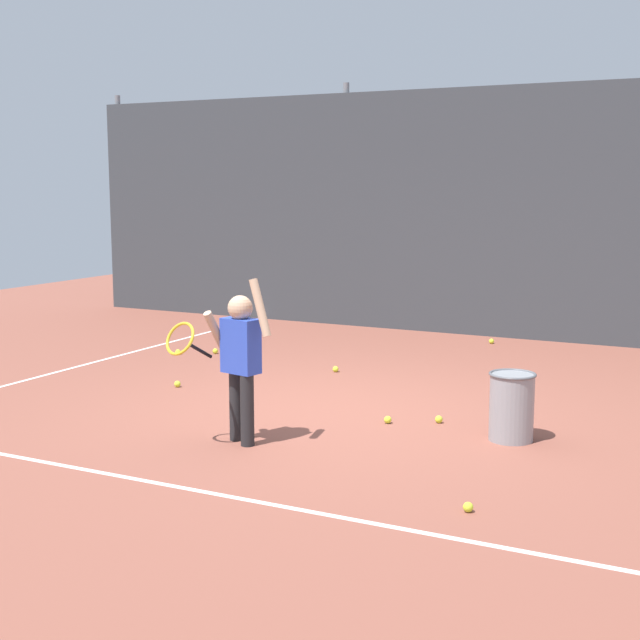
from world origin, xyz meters
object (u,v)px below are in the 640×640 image
object	(u,v)px
tennis_ball_0	(439,419)
tennis_ball_4	(177,384)
tennis_player	(238,355)
tennis_ball_5	(492,341)
tennis_ball_6	(388,420)
ball_hopper	(512,406)
tennis_ball_1	(215,351)
tennis_ball_2	(336,369)
tennis_ball_7	(468,507)
tennis_ball_8	(230,340)
tennis_ball_3	(178,352)

from	to	relation	value
tennis_ball_0	tennis_ball_4	bearing A→B (deg)	178.05
tennis_player	tennis_ball_5	size ratio (longest dim) A/B	20.46
tennis_ball_5	tennis_ball_0	bearing A→B (deg)	-80.35
tennis_player	tennis_ball_6	xyz separation A→B (m)	(0.85, 1.09, -0.69)
tennis_player	ball_hopper	distance (m)	2.26
tennis_ball_1	tennis_ball_2	bearing A→B (deg)	-9.36
ball_hopper	tennis_ball_6	distance (m)	1.12
ball_hopper	tennis_ball_5	bearing A→B (deg)	108.02
tennis_ball_6	tennis_ball_7	bearing A→B (deg)	-53.64
ball_hopper	tennis_ball_8	bearing A→B (deg)	148.48
tennis_ball_5	tennis_ball_8	size ratio (longest dim) A/B	1.00
tennis_ball_5	tennis_ball_6	distance (m)	4.24
tennis_ball_1	tennis_ball_6	xyz separation A→B (m)	(3.14, -2.01, 0.00)
tennis_ball_1	tennis_player	bearing A→B (deg)	-53.57
tennis_ball_5	tennis_ball_6	world-z (taller)	same
tennis_ball_3	tennis_ball_0	bearing A→B (deg)	-21.50
tennis_player	tennis_ball_1	distance (m)	3.92
tennis_ball_7	ball_hopper	bearing A→B (deg)	96.02
tennis_ball_0	tennis_ball_2	size ratio (longest dim) A/B	1.00
ball_hopper	tennis_ball_8	world-z (taller)	ball_hopper
tennis_ball_1	tennis_ball_2	world-z (taller)	same
tennis_ball_4	tennis_ball_5	bearing A→B (deg)	60.82
tennis_ball_6	tennis_ball_8	bearing A→B (deg)	141.08
tennis_ball_5	tennis_ball_2	bearing A→B (deg)	-112.77
tennis_ball_6	tennis_ball_8	world-z (taller)	same
tennis_ball_3	tennis_ball_5	distance (m)	4.06
tennis_player	tennis_ball_0	world-z (taller)	tennis_player
tennis_player	tennis_ball_5	world-z (taller)	tennis_player
tennis_ball_0	tennis_ball_2	xyz separation A→B (m)	(-1.74, 1.50, 0.00)
ball_hopper	tennis_ball_5	distance (m)	4.47
tennis_ball_2	tennis_ball_6	bearing A→B (deg)	-52.00
tennis_ball_3	tennis_ball_6	world-z (taller)	same
tennis_ball_4	tennis_ball_7	distance (m)	4.27
ball_hopper	tennis_ball_7	bearing A→B (deg)	-83.98
tennis_ball_7	tennis_player	bearing A→B (deg)	163.14
tennis_ball_6	tennis_ball_8	distance (m)	4.35
tennis_player	tennis_ball_3	distance (m)	3.96
tennis_ball_4	tennis_ball_6	distance (m)	2.49
tennis_ball_5	tennis_ball_8	xyz separation A→B (m)	(-3.09, -1.50, 0.00)
tennis_ball_2	tennis_ball_1	bearing A→B (deg)	170.64
ball_hopper	tennis_ball_1	xyz separation A→B (m)	(-4.23, 2.03, -0.26)
tennis_ball_1	tennis_ball_3	distance (m)	0.45
tennis_player	tennis_ball_8	distance (m)	4.64
tennis_ball_0	tennis_ball_8	bearing A→B (deg)	146.33
tennis_ball_5	tennis_ball_7	size ratio (longest dim) A/B	1.00
ball_hopper	tennis_ball_7	size ratio (longest dim) A/B	8.52
tennis_player	tennis_ball_3	world-z (taller)	tennis_player
ball_hopper	tennis_ball_0	world-z (taller)	ball_hopper
tennis_ball_5	tennis_ball_3	bearing A→B (deg)	-142.44
tennis_ball_6	tennis_ball_0	bearing A→B (deg)	28.48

